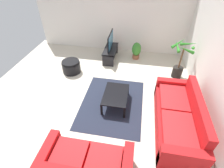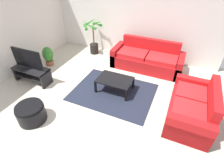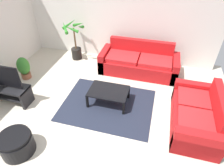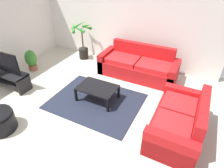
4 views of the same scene
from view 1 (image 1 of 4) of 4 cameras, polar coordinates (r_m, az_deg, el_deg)
The scene contains 12 objects.
ground_plane at distance 5.09m, azimuth -6.32°, elevation -3.38°, with size 6.60×6.60×0.00m, color beige.
wall_back at distance 4.50m, azimuth 32.28°, elevation 5.29°, with size 6.00×0.06×2.70m, color silver.
wall_left at distance 7.00m, azimuth -0.27°, elevation 21.90°, with size 0.06×6.00×2.70m, color silver.
couch_main at distance 4.32m, azimuth 21.45°, elevation -10.64°, with size 2.27×0.90×0.90m.
couch_loveseat at distance 3.45m, azimuth -8.97°, elevation -26.45°, with size 0.90×1.67×0.90m.
tv_stand at distance 6.58m, azimuth -0.53°, elevation 10.80°, with size 1.10×0.45×0.46m.
tv at distance 6.37m, azimuth -0.53°, elevation 14.52°, with size 0.98×0.10×0.59m.
coffee_table at distance 4.54m, azimuth 1.27°, elevation -3.77°, with size 0.94×0.65×0.38m.
area_rug at distance 4.78m, azimuth 0.02°, elevation -6.51°, with size 2.20×1.70×0.01m, color #1E2333.
potted_palm at distance 5.88m, azimuth 22.08°, elevation 6.71°, with size 0.71×0.77×1.26m.
potted_plant_small at distance 6.66m, azimuth 8.30°, elevation 11.28°, with size 0.34×0.34×0.66m.
ottoman at distance 6.04m, azimuth -13.69°, elevation 5.80°, with size 0.62×0.62×0.43m.
Camera 1 is at (3.58, 1.21, 3.42)m, focal length 26.86 mm.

